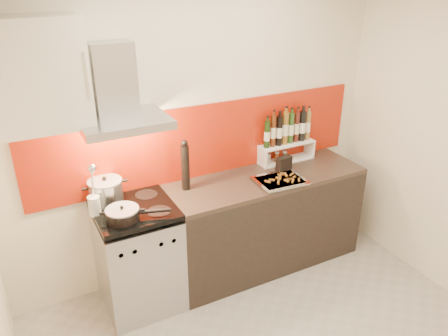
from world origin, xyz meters
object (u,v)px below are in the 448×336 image
counter (264,220)px  stock_pot (106,191)px  pepper_mill (185,166)px  range_stove (139,258)px  saute_pan (124,214)px  baking_tray (280,180)px

counter → stock_pot: 1.48m
counter → pepper_mill: bearing=171.3°
range_stove → pepper_mill: size_ratio=2.09×
range_stove → stock_pot: size_ratio=3.47×
stock_pot → saute_pan: 0.32m
pepper_mill → counter: bearing=-8.7°
stock_pot → counter: bearing=-7.0°
stock_pot → range_stove: bearing=-47.0°
stock_pot → baking_tray: size_ratio=0.59×
stock_pot → baking_tray: 1.44m
range_stove → pepper_mill: (0.48, 0.11, 0.67)m
saute_pan → pepper_mill: size_ratio=1.05×
counter → saute_pan: saute_pan is taller
stock_pot → baking_tray: (1.41, -0.32, -0.09)m
saute_pan → counter: bearing=6.1°
baking_tray → pepper_mill: bearing=161.4°
range_stove → baking_tray: baking_tray is taller
saute_pan → pepper_mill: bearing=22.8°
range_stove → stock_pot: (-0.16, 0.17, 0.56)m
saute_pan → pepper_mill: (0.59, 0.25, 0.16)m
range_stove → saute_pan: 0.54m
range_stove → counter: bearing=0.2°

